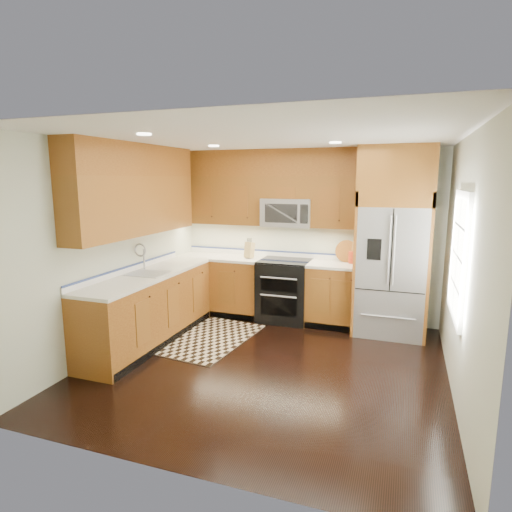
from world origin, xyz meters
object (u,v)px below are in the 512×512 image
(range, at_px, (284,291))
(utensil_crock, at_px, (353,255))
(refrigerator, at_px, (393,242))
(rug, at_px, (211,338))
(knife_block, at_px, (249,250))

(range, bearing_deg, utensil_crock, 7.37)
(utensil_crock, bearing_deg, refrigerator, -16.93)
(refrigerator, height_order, rug, refrigerator)
(range, distance_m, knife_block, 0.84)
(range, height_order, utensil_crock, utensil_crock)
(rug, relative_size, knife_block, 5.00)
(rug, relative_size, utensil_crock, 4.21)
(refrigerator, bearing_deg, range, 178.60)
(utensil_crock, bearing_deg, range, -172.63)
(refrigerator, distance_m, utensil_crock, 0.62)
(range, xyz_separation_m, knife_block, (-0.59, 0.04, 0.60))
(refrigerator, distance_m, knife_block, 2.15)
(knife_block, height_order, utensil_crock, utensil_crock)
(rug, xyz_separation_m, utensil_crock, (1.73, 1.24, 1.06))
(knife_block, distance_m, utensil_crock, 1.59)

